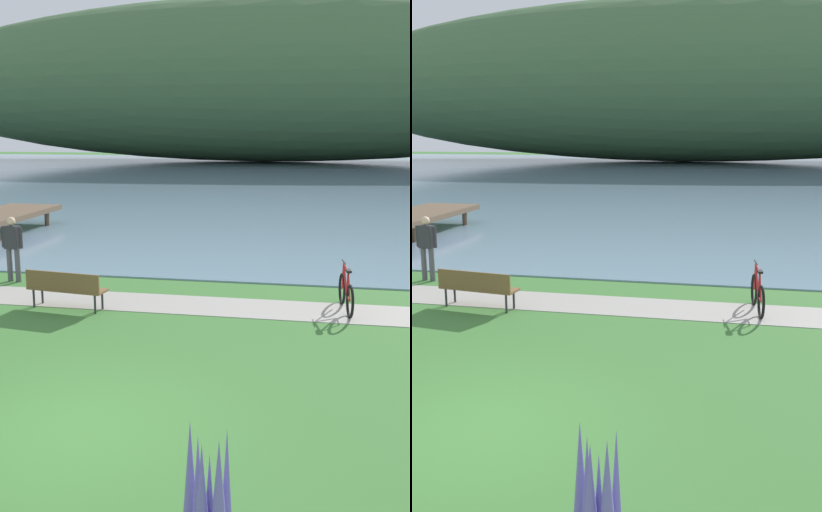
# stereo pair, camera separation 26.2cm
# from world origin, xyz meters

# --- Properties ---
(ground_plane) EXTENTS (200.00, 200.00, 0.00)m
(ground_plane) POSITION_xyz_m (0.00, 0.00, 0.00)
(ground_plane) COLOR #3D7533
(bay_water) EXTENTS (180.00, 80.00, 0.04)m
(bay_water) POSITION_xyz_m (0.00, 48.19, 0.02)
(bay_water) COLOR #7A99B2
(bay_water) RESTS_ON ground
(distant_hillside) EXTENTS (100.26, 28.00, 19.91)m
(distant_hillside) POSITION_xyz_m (-4.24, 71.71, 9.99)
(distant_hillside) COLOR #42663D
(distant_hillside) RESTS_ON bay_water
(shoreline_path) EXTENTS (60.00, 1.50, 0.01)m
(shoreline_path) POSITION_xyz_m (0.00, 5.95, 0.01)
(shoreline_path) COLOR #A39E93
(shoreline_path) RESTS_ON ground
(park_bench_near_camera) EXTENTS (1.85, 0.71, 0.88)m
(park_bench_near_camera) POSITION_xyz_m (-2.40, 5.11, 0.52)
(park_bench_near_camera) COLOR brown
(park_bench_near_camera) RESTS_ON ground
(bicycle_leaning_near_bench) EXTENTS (0.28, 1.76, 1.01)m
(bicycle_leaning_near_bench) POSITION_xyz_m (3.68, 6.18, 0.40)
(bicycle_leaning_near_bench) COLOR black
(bicycle_leaning_near_bench) RESTS_ON ground
(person_at_shoreline) EXTENTS (0.61, 0.26, 1.71)m
(person_at_shoreline) POSITION_xyz_m (-4.78, 7.26, 0.98)
(person_at_shoreline) COLOR #4C4C51
(person_at_shoreline) RESTS_ON ground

